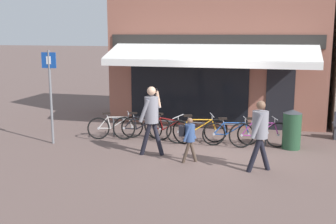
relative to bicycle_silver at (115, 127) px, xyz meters
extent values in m
plane|color=brown|center=(3.10, -0.51, -0.36)|extent=(160.00, 160.00, 0.00)
cube|color=#8E5647|center=(2.57, 3.91, 2.18)|extent=(7.45, 3.00, 5.09)
cube|color=black|center=(1.75, 2.39, 0.88)|extent=(4.10, 0.04, 2.18)
cube|color=black|center=(4.80, 2.39, 0.69)|extent=(0.90, 0.04, 2.10)
cube|color=#282623|center=(2.57, 2.39, 2.52)|extent=(7.08, 0.06, 0.44)
cube|color=white|center=(2.57, 1.66, 2.19)|extent=(6.71, 1.51, 0.50)
cube|color=white|center=(2.57, 0.91, 1.87)|extent=(6.71, 0.03, 0.20)
cylinder|color=#47494F|center=(2.13, 0.31, 0.19)|extent=(4.72, 0.04, 0.04)
cylinder|color=#47494F|center=(-0.18, 0.31, -0.09)|extent=(0.04, 0.04, 0.55)
cylinder|color=#47494F|center=(4.44, 0.31, -0.09)|extent=(0.04, 0.04, 0.55)
torus|color=black|center=(0.47, 0.21, -0.03)|extent=(0.64, 0.33, 0.67)
cylinder|color=#9E9EA3|center=(0.47, 0.21, -0.03)|extent=(0.09, 0.09, 0.07)
torus|color=black|center=(-0.46, -0.20, -0.03)|extent=(0.64, 0.33, 0.67)
cylinder|color=#9E9EA3|center=(-0.46, -0.20, -0.03)|extent=(0.09, 0.09, 0.07)
cylinder|color=#BCB7B2|center=(0.11, 0.06, 0.12)|extent=(0.52, 0.27, 0.36)
cylinder|color=#BCB7B2|center=(0.08, 0.05, 0.29)|extent=(0.58, 0.28, 0.05)
cylinder|color=#BCB7B2|center=(-0.17, -0.07, 0.13)|extent=(0.12, 0.06, 0.35)
cylinder|color=#BCB7B2|center=(-0.30, -0.13, -0.04)|extent=(0.34, 0.17, 0.05)
cylinder|color=#BCB7B2|center=(-0.33, -0.14, 0.14)|extent=(0.29, 0.17, 0.35)
cylinder|color=#BCB7B2|center=(0.41, 0.19, 0.13)|extent=(0.15, 0.08, 0.32)
cylinder|color=#9E9EA3|center=(-0.22, -0.08, 0.35)|extent=(0.06, 0.04, 0.11)
cube|color=black|center=(-0.24, -0.09, 0.42)|extent=(0.26, 0.19, 0.05)
cylinder|color=#9E9EA3|center=(0.36, 0.17, 0.35)|extent=(0.04, 0.04, 0.14)
cylinder|color=#9E9EA3|center=(0.36, 0.18, 0.42)|extent=(0.23, 0.49, 0.04)
torus|color=black|center=(1.37, 0.14, -0.02)|extent=(0.70, 0.24, 0.69)
cylinder|color=#9E9EA3|center=(1.37, 0.14, -0.02)|extent=(0.08, 0.08, 0.08)
torus|color=black|center=(0.29, -0.03, -0.02)|extent=(0.70, 0.24, 0.69)
cylinder|color=#9E9EA3|center=(0.29, -0.03, -0.02)|extent=(0.08, 0.08, 0.08)
cylinder|color=black|center=(0.96, 0.10, 0.13)|extent=(0.60, 0.17, 0.37)
cylinder|color=black|center=(0.92, 0.11, 0.31)|extent=(0.67, 0.14, 0.05)
cylinder|color=black|center=(0.63, 0.04, 0.14)|extent=(0.13, 0.07, 0.36)
cylinder|color=black|center=(0.48, 0.00, -0.03)|extent=(0.38, 0.09, 0.05)
cylinder|color=black|center=(0.44, 0.01, 0.15)|extent=(0.32, 0.13, 0.36)
cylinder|color=black|center=(1.31, 0.15, 0.14)|extent=(0.16, 0.06, 0.33)
cylinder|color=#9E9EA3|center=(0.57, 0.06, 0.37)|extent=(0.06, 0.04, 0.11)
cube|color=black|center=(0.55, 0.07, 0.44)|extent=(0.25, 0.14, 0.06)
cylinder|color=#9E9EA3|center=(1.25, 0.17, 0.37)|extent=(0.03, 0.05, 0.14)
cylinder|color=#9E9EA3|center=(1.25, 0.18, 0.44)|extent=(0.11, 0.52, 0.09)
torus|color=black|center=(2.11, -0.14, -0.02)|extent=(0.68, 0.37, 0.69)
cylinder|color=#9E9EA3|center=(2.11, -0.14, -0.02)|extent=(0.09, 0.09, 0.08)
torus|color=black|center=(1.11, 0.29, -0.02)|extent=(0.68, 0.37, 0.69)
cylinder|color=#9E9EA3|center=(1.11, 0.29, -0.02)|extent=(0.09, 0.09, 0.08)
cylinder|color=#B21E1E|center=(1.72, 0.01, 0.13)|extent=(0.56, 0.30, 0.37)
cylinder|color=#B21E1E|center=(1.68, 0.01, 0.31)|extent=(0.63, 0.30, 0.05)
cylinder|color=#B21E1E|center=(1.42, 0.14, 0.14)|extent=(0.12, 0.04, 0.36)
cylinder|color=#B21E1E|center=(1.28, 0.21, -0.03)|extent=(0.37, 0.18, 0.05)
cylinder|color=#B21E1E|center=(1.24, 0.21, 0.15)|extent=(0.30, 0.19, 0.36)
cylinder|color=#B21E1E|center=(2.05, -0.13, 0.14)|extent=(0.16, 0.06, 0.33)
cylinder|color=#9E9EA3|center=(1.36, 0.14, 0.37)|extent=(0.06, 0.03, 0.11)
cube|color=black|center=(1.34, 0.14, 0.44)|extent=(0.26, 0.19, 0.06)
cylinder|color=#9E9EA3|center=(1.99, -0.13, 0.37)|extent=(0.04, 0.05, 0.14)
cylinder|color=#9E9EA3|center=(1.98, -0.13, 0.44)|extent=(0.23, 0.49, 0.07)
torus|color=black|center=(3.02, 0.26, -0.01)|extent=(0.70, 0.33, 0.72)
cylinder|color=#9E9EA3|center=(3.02, 0.26, -0.01)|extent=(0.09, 0.08, 0.07)
torus|color=black|center=(1.99, -0.13, -0.01)|extent=(0.70, 0.33, 0.72)
cylinder|color=#9E9EA3|center=(1.99, -0.13, -0.01)|extent=(0.09, 0.08, 0.07)
cylinder|color=orange|center=(2.63, 0.11, 0.15)|extent=(0.59, 0.23, 0.38)
cylinder|color=orange|center=(2.59, 0.08, 0.34)|extent=(0.64, 0.27, 0.05)
cylinder|color=orange|center=(2.31, -0.01, 0.16)|extent=(0.12, 0.09, 0.38)
cylinder|color=orange|center=(2.17, -0.06, -0.02)|extent=(0.37, 0.17, 0.05)
cylinder|color=orange|center=(2.14, -0.08, 0.17)|extent=(0.32, 0.13, 0.37)
cylinder|color=orange|center=(2.96, 0.23, 0.16)|extent=(0.15, 0.10, 0.35)
cylinder|color=#9E9EA3|center=(2.27, -0.05, 0.40)|extent=(0.06, 0.05, 0.11)
cube|color=black|center=(2.25, -0.05, 0.47)|extent=(0.26, 0.18, 0.06)
cylinder|color=#9E9EA3|center=(2.91, 0.20, 0.40)|extent=(0.04, 0.04, 0.14)
cylinder|color=#9E9EA3|center=(2.91, 0.20, 0.47)|extent=(0.21, 0.49, 0.05)
torus|color=black|center=(3.97, 0.22, -0.03)|extent=(0.65, 0.24, 0.67)
cylinder|color=#9E9EA3|center=(3.97, 0.22, -0.03)|extent=(0.08, 0.08, 0.07)
torus|color=black|center=(3.01, -0.07, -0.03)|extent=(0.65, 0.24, 0.67)
cylinder|color=#9E9EA3|center=(3.01, -0.07, -0.03)|extent=(0.08, 0.08, 0.07)
cylinder|color=#1E4793|center=(3.60, 0.11, 0.12)|extent=(0.54, 0.19, 0.36)
cylinder|color=#1E4793|center=(3.57, 0.10, 0.29)|extent=(0.60, 0.21, 0.05)
cylinder|color=#1E4793|center=(3.31, 0.02, 0.13)|extent=(0.11, 0.07, 0.35)
cylinder|color=#1E4793|center=(3.18, -0.02, -0.04)|extent=(0.35, 0.13, 0.05)
cylinder|color=#1E4793|center=(3.14, -0.03, 0.14)|extent=(0.30, 0.12, 0.35)
cylinder|color=#1E4793|center=(3.91, 0.21, 0.13)|extent=(0.15, 0.08, 0.32)
cylinder|color=#9E9EA3|center=(3.26, 0.00, 0.35)|extent=(0.06, 0.04, 0.11)
cube|color=black|center=(3.24, 0.00, 0.42)|extent=(0.26, 0.17, 0.05)
cylinder|color=#9E9EA3|center=(3.86, 0.19, 0.35)|extent=(0.03, 0.03, 0.14)
cylinder|color=#9E9EA3|center=(3.86, 0.19, 0.42)|extent=(0.17, 0.50, 0.03)
torus|color=black|center=(4.78, 0.18, 0.00)|extent=(0.71, 0.25, 0.72)
cylinder|color=#9E9EA3|center=(4.78, 0.18, 0.00)|extent=(0.08, 0.08, 0.07)
torus|color=black|center=(3.79, -0.11, 0.00)|extent=(0.71, 0.25, 0.72)
cylinder|color=#9E9EA3|center=(3.79, -0.11, 0.00)|extent=(0.08, 0.08, 0.07)
cylinder|color=#892D7A|center=(4.40, 0.07, 0.16)|extent=(0.56, 0.20, 0.38)
cylinder|color=#892D7A|center=(4.37, 0.06, 0.34)|extent=(0.62, 0.21, 0.05)
cylinder|color=#892D7A|center=(4.10, -0.02, 0.17)|extent=(0.12, 0.06, 0.38)
cylinder|color=#892D7A|center=(3.96, -0.06, -0.01)|extent=(0.36, 0.13, 0.05)
cylinder|color=#892D7A|center=(3.93, -0.07, 0.17)|extent=(0.31, 0.12, 0.38)
cylinder|color=#892D7A|center=(4.72, 0.16, 0.17)|extent=(0.15, 0.07, 0.35)
cylinder|color=#9E9EA3|center=(4.05, -0.03, 0.40)|extent=(0.06, 0.04, 0.11)
cube|color=black|center=(4.03, -0.03, 0.47)|extent=(0.26, 0.16, 0.05)
cylinder|color=#9E9EA3|center=(4.67, 0.15, 0.40)|extent=(0.03, 0.03, 0.14)
cylinder|color=#9E9EA3|center=(4.67, 0.15, 0.47)|extent=(0.17, 0.51, 0.03)
cylinder|color=black|center=(1.71, -1.32, 0.07)|extent=(0.38, 0.19, 0.90)
cylinder|color=black|center=(1.43, -1.47, 0.07)|extent=(0.38, 0.19, 0.90)
cylinder|color=gray|center=(1.57, -1.39, 0.84)|extent=(0.42, 0.42, 0.68)
sphere|color=tan|center=(1.57, -1.39, 1.34)|extent=(0.23, 0.23, 0.23)
cylinder|color=gray|center=(1.43, -1.58, 0.84)|extent=(0.30, 0.11, 0.61)
cylinder|color=gray|center=(1.67, -1.20, 1.00)|extent=(0.23, 0.17, 0.30)
cylinder|color=tan|center=(1.70, -1.21, 1.09)|extent=(0.17, 0.19, 0.46)
cube|color=black|center=(1.67, -1.25, 1.31)|extent=(0.03, 0.07, 0.14)
cylinder|color=#47382D|center=(2.73, -1.69, -0.09)|extent=(0.24, 0.11, 0.56)
cylinder|color=#47382D|center=(2.59, -1.85, -0.09)|extent=(0.24, 0.11, 0.56)
cylinder|color=#334C7F|center=(2.66, -1.77, 0.39)|extent=(0.28, 0.28, 0.42)
sphere|color=brown|center=(2.66, -1.77, 0.69)|extent=(0.14, 0.14, 0.14)
cylinder|color=#334C7F|center=(2.62, -1.92, 0.39)|extent=(0.20, 0.14, 0.38)
cylinder|color=#334C7F|center=(2.70, -1.62, 0.39)|extent=(0.20, 0.14, 0.38)
cube|color=black|center=(2.46, -1.79, 0.44)|extent=(0.17, 0.23, 0.25)
cylinder|color=black|center=(4.45, -1.90, 0.03)|extent=(0.36, 0.16, 0.82)
cylinder|color=black|center=(4.24, -2.13, 0.03)|extent=(0.36, 0.16, 0.82)
cylinder|color=gray|center=(4.35, -2.02, 0.74)|extent=(0.41, 0.41, 0.63)
sphere|color=brown|center=(4.35, -2.02, 1.19)|extent=(0.21, 0.21, 0.21)
cylinder|color=gray|center=(4.28, -2.24, 0.74)|extent=(0.30, 0.20, 0.56)
cylinder|color=gray|center=(4.41, -1.80, 0.74)|extent=(0.30, 0.20, 0.56)
cylinder|color=#23472D|center=(5.14, 0.16, 0.14)|extent=(0.50, 0.50, 1.00)
cone|color=#33353A|center=(5.14, 0.16, 0.69)|extent=(0.51, 0.51, 0.10)
cylinder|color=slate|center=(-1.54, -0.99, 0.98)|extent=(0.07, 0.07, 2.69)
cube|color=#14429E|center=(-1.54, -1.00, 2.04)|extent=(0.44, 0.02, 0.44)
cube|color=white|center=(-1.54, -1.02, 2.04)|extent=(0.14, 0.01, 0.22)
cube|color=#38383D|center=(6.45, 1.62, -0.14)|extent=(0.08, 0.35, 0.45)
camera|label=1|loc=(4.64, -11.63, 2.82)|focal=45.00mm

